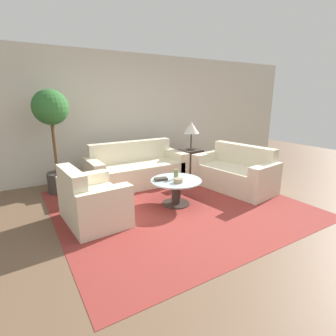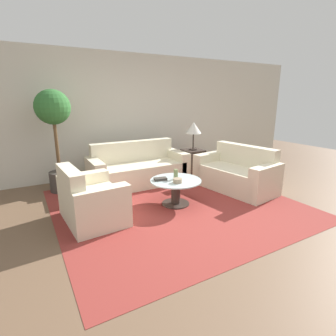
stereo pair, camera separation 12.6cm
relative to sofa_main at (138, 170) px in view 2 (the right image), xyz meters
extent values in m
plane|color=brown|center=(0.07, -2.06, -0.28)|extent=(14.00, 14.00, 0.00)
cube|color=beige|center=(0.07, 0.91, 1.02)|extent=(10.00, 0.06, 2.60)
cube|color=maroon|center=(0.10, -1.29, -0.27)|extent=(3.65, 3.43, 0.01)
cube|color=beige|center=(0.00, -0.08, -0.07)|extent=(1.71, 0.79, 0.43)
cube|color=beige|center=(0.00, 0.23, 0.13)|extent=(1.71, 0.18, 0.83)
cube|color=beige|center=(-0.86, -0.08, 0.02)|extent=(0.20, 0.79, 0.59)
cube|color=beige|center=(0.86, -0.08, 0.02)|extent=(0.20, 0.79, 0.59)
cube|color=beige|center=(-1.19, -1.21, -0.07)|extent=(0.78, 0.84, 0.43)
cube|color=beige|center=(-1.46, -1.22, 0.12)|extent=(0.23, 0.81, 0.79)
cube|color=beige|center=(-1.16, -1.60, 0.02)|extent=(0.74, 0.25, 0.59)
cube|color=beige|center=(-1.22, -0.81, 0.02)|extent=(0.74, 0.25, 0.59)
cube|color=beige|center=(1.43, -1.22, -0.07)|extent=(0.93, 1.38, 0.43)
cube|color=beige|center=(1.71, -1.18, 0.13)|extent=(0.37, 1.30, 0.81)
cube|color=beige|center=(1.34, -0.59, 0.02)|extent=(0.77, 0.31, 0.59)
cube|color=beige|center=(1.52, -1.86, 0.02)|extent=(0.77, 0.31, 0.59)
cylinder|color=#332823|center=(0.10, -1.29, -0.27)|extent=(0.45, 0.45, 0.02)
cylinder|color=#332823|center=(0.10, -1.29, -0.08)|extent=(0.15, 0.15, 0.40)
cylinder|color=#B2C6C6|center=(0.10, -1.29, 0.13)|extent=(0.81, 0.81, 0.02)
cube|color=#332823|center=(1.34, 0.01, 0.00)|extent=(0.42, 0.42, 0.56)
cylinder|color=#332823|center=(1.34, 0.01, 0.29)|extent=(0.18, 0.18, 0.02)
cylinder|color=#332823|center=(1.34, 0.01, 0.47)|extent=(0.03, 0.03, 0.34)
cone|color=beige|center=(1.34, 0.01, 0.76)|extent=(0.35, 0.35, 0.24)
cylinder|color=#3D3833|center=(-1.41, 0.29, -0.09)|extent=(0.39, 0.39, 0.37)
cylinder|color=brown|center=(-1.41, 0.29, 0.58)|extent=(0.06, 0.06, 0.99)
sphere|color=#2D662D|center=(-1.41, 0.29, 1.24)|extent=(0.60, 0.60, 0.60)
cylinder|color=#6B7A4C|center=(0.13, -1.25, 0.22)|extent=(0.07, 0.07, 0.16)
cylinder|color=gray|center=(0.05, -1.43, 0.17)|extent=(0.14, 0.14, 0.07)
cube|color=#38332D|center=(-0.11, -1.18, 0.15)|extent=(0.22, 0.15, 0.04)
camera|label=1|loc=(-2.06, -4.61, 1.40)|focal=28.00mm
camera|label=2|loc=(-1.95, -4.68, 1.40)|focal=28.00mm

